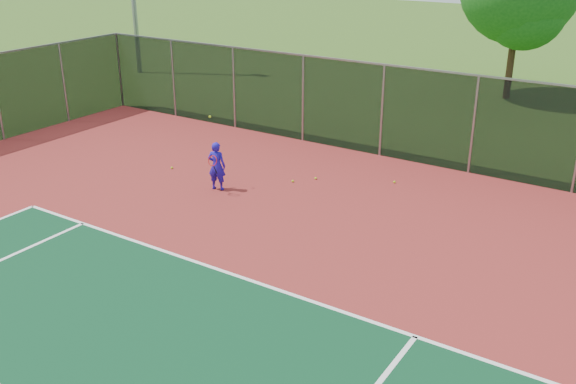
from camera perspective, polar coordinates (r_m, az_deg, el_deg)
name	(u,v)px	position (r m, az deg, el deg)	size (l,w,h in m)	color
court_apron	(294,330)	(12.25, 0.55, -12.14)	(30.00, 20.00, 0.02)	maroon
fence_back	(474,124)	(20.05, 16.18, 5.84)	(30.00, 0.06, 3.03)	black
tennis_player	(217,166)	(18.31, -6.36, 2.33)	(0.60, 0.65, 2.13)	#1F12B0
practice_ball_0	(172,168)	(20.35, -10.28, 2.13)	(0.07, 0.07, 0.07)	#A9CB17
practice_ball_1	(316,178)	(19.18, 2.48, 1.23)	(0.07, 0.07, 0.07)	#A9CB17
practice_ball_2	(394,182)	(19.14, 9.44, 0.89)	(0.07, 0.07, 0.07)	#A9CB17
practice_ball_3	(293,181)	(18.95, 0.43, 0.98)	(0.07, 0.07, 0.07)	#A9CB17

